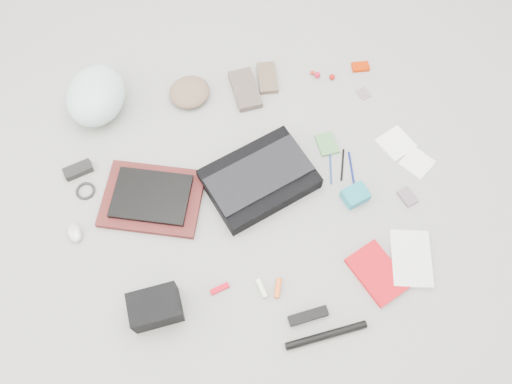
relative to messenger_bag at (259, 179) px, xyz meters
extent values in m
plane|color=gray|center=(-0.03, -0.06, -0.04)|extent=(4.00, 4.00, 0.00)
cube|color=black|center=(0.00, 0.00, 0.00)|extent=(0.52, 0.44, 0.07)
cube|color=black|center=(0.00, 0.00, 0.04)|extent=(0.47, 0.33, 0.01)
cube|color=#571D1B|center=(-0.46, 0.02, -0.02)|extent=(0.49, 0.43, 0.03)
cube|color=black|center=(-0.46, 0.02, 0.00)|extent=(0.38, 0.33, 0.02)
ellipsoid|color=silver|center=(-0.64, 0.54, 0.06)|extent=(0.35, 0.39, 0.19)
ellipsoid|color=brown|center=(-0.22, 0.51, 0.00)|extent=(0.24, 0.24, 0.07)
cube|color=brown|center=(0.04, 0.49, -0.02)|extent=(0.12, 0.23, 0.03)
cube|color=brown|center=(0.16, 0.53, -0.02)|extent=(0.11, 0.18, 0.03)
cube|color=black|center=(-0.76, 0.22, -0.02)|extent=(0.13, 0.08, 0.03)
torus|color=black|center=(-0.74, 0.12, -0.03)|extent=(0.08, 0.08, 0.01)
ellipsoid|color=#BABABA|center=(-0.80, -0.07, -0.02)|extent=(0.07, 0.10, 0.04)
cube|color=black|center=(-0.50, -0.46, 0.02)|extent=(0.19, 0.14, 0.12)
cube|color=#C10011|center=(-0.25, -0.42, -0.03)|extent=(0.08, 0.04, 0.01)
cylinder|color=silver|center=(-0.09, -0.46, -0.03)|extent=(0.04, 0.08, 0.02)
cylinder|color=orange|center=(-0.03, -0.47, -0.03)|extent=(0.05, 0.08, 0.02)
cube|color=black|center=(0.06, -0.60, -0.02)|extent=(0.16, 0.05, 0.03)
cylinder|color=black|center=(0.11, -0.69, -0.02)|extent=(0.32, 0.05, 0.03)
cube|color=red|center=(0.37, -0.50, -0.02)|extent=(0.23, 0.27, 0.02)
cube|color=silver|center=(0.52, -0.47, -0.02)|extent=(0.21, 0.27, 0.02)
cube|color=#478144|center=(0.34, 0.12, -0.03)|extent=(0.09, 0.11, 0.01)
cylinder|color=navy|center=(0.32, 0.00, -0.03)|extent=(0.04, 0.15, 0.01)
cylinder|color=black|center=(0.38, 0.01, -0.03)|extent=(0.06, 0.15, 0.01)
cylinder|color=navy|center=(0.41, -0.02, -0.03)|extent=(0.03, 0.16, 0.01)
cube|color=teal|center=(0.38, -0.16, -0.01)|extent=(0.12, 0.11, 0.05)
cube|color=slate|center=(0.60, -0.20, -0.03)|extent=(0.08, 0.09, 0.01)
cube|color=white|center=(0.65, 0.06, -0.03)|extent=(0.18, 0.18, 0.01)
cube|color=white|center=(0.70, -0.05, -0.03)|extent=(0.17, 0.17, 0.01)
sphere|color=red|center=(0.38, 0.52, -0.03)|extent=(0.03, 0.03, 0.02)
sphere|color=red|center=(0.40, 0.50, -0.02)|extent=(0.04, 0.04, 0.03)
sphere|color=#A40F09|center=(0.46, 0.47, -0.02)|extent=(0.03, 0.03, 0.03)
cube|color=#BE2701|center=(0.62, 0.50, -0.03)|extent=(0.09, 0.06, 0.02)
cube|color=gray|center=(0.59, 0.35, -0.03)|extent=(0.07, 0.07, 0.00)
camera|label=1|loc=(-0.22, -0.93, 1.91)|focal=35.00mm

